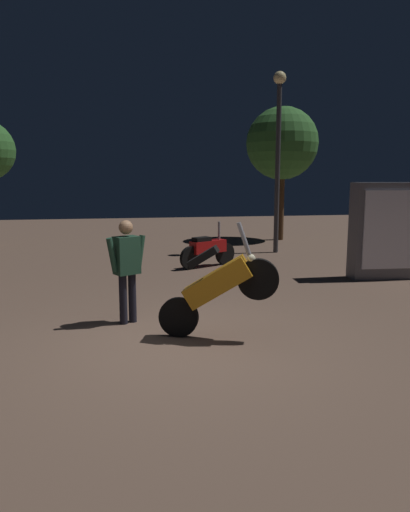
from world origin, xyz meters
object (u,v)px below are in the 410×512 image
at_px(motorcycle_red_parked_left, 208,249).
at_px(person_rider_beside, 127,263).
at_px(motorcycle_orange_foreground, 217,286).
at_px(streetlamp_near, 278,140).
at_px(kiosk_billboard, 388,231).

xyz_separation_m(motorcycle_red_parked_left, person_rider_beside, (-2.04, -4.34, 0.50)).
xyz_separation_m(motorcycle_orange_foreground, person_rider_beside, (-1.20, 0.95, 0.19)).
xyz_separation_m(motorcycle_orange_foreground, streetlamp_near, (3.23, 7.21, 2.51)).
height_order(person_rider_beside, kiosk_billboard, kiosk_billboard).
bearing_deg(streetlamp_near, motorcycle_red_parked_left, -141.20).
distance_m(motorcycle_red_parked_left, streetlamp_near, 4.17).
bearing_deg(kiosk_billboard, motorcycle_orange_foreground, 40.17).
bearing_deg(person_rider_beside, motorcycle_orange_foreground, 23.09).
relative_size(person_rider_beside, kiosk_billboard, 0.75).
height_order(motorcycle_orange_foreground, streetlamp_near, streetlamp_near).
bearing_deg(motorcycle_orange_foreground, person_rider_beside, 160.99).
height_order(motorcycle_red_parked_left, kiosk_billboard, kiosk_billboard).
relative_size(motorcycle_red_parked_left, person_rider_beside, 0.95).
height_order(motorcycle_red_parked_left, person_rider_beside, person_rider_beside).
bearing_deg(motorcycle_orange_foreground, kiosk_billboard, 55.52).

